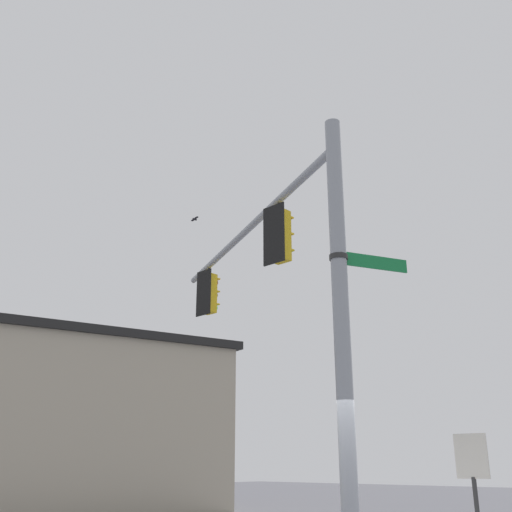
# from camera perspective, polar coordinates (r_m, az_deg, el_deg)

# --- Properties ---
(signal_pole) EXTENTS (0.26, 0.26, 7.19)m
(signal_pole) POSITION_cam_1_polar(r_m,az_deg,el_deg) (9.46, 8.04, -6.64)
(signal_pole) COLOR gray
(signal_pole) RESTS_ON ground
(mast_arm) EXTENTS (7.73, 3.55, 0.16)m
(mast_arm) POSITION_cam_1_polar(r_m,az_deg,el_deg) (14.00, -1.03, 2.26)
(mast_arm) COLOR gray
(traffic_light_nearest_pole) EXTENTS (0.54, 0.49, 1.31)m
(traffic_light_nearest_pole) POSITION_cam_1_polar(r_m,az_deg,el_deg) (12.07, 2.29, 1.87)
(traffic_light_nearest_pole) COLOR black
(traffic_light_mid_inner) EXTENTS (0.54, 0.49, 1.31)m
(traffic_light_mid_inner) POSITION_cam_1_polar(r_m,az_deg,el_deg) (16.19, -4.42, -3.54)
(traffic_light_mid_inner) COLOR black
(street_name_sign) EXTENTS (0.68, 1.33, 0.22)m
(street_name_sign) POSITION_cam_1_polar(r_m,az_deg,el_deg) (9.95, 9.63, -0.39)
(street_name_sign) COLOR #147238
(bird_flying) EXTENTS (0.26, 0.19, 0.08)m
(bird_flying) POSITION_cam_1_polar(r_m,az_deg,el_deg) (17.82, -5.76, 3.47)
(bird_flying) COLOR black
(storefront_building) EXTENTS (11.28, 13.57, 6.09)m
(storefront_building) POSITION_cam_1_polar(r_m,az_deg,el_deg) (24.83, -18.85, -14.63)
(storefront_building) COLOR #A89E89
(storefront_building) RESTS_ON ground
(historical_marker) EXTENTS (0.60, 0.08, 2.13)m
(historical_marker) POSITION_cam_1_polar(r_m,az_deg,el_deg) (11.90, 19.71, -18.89)
(historical_marker) COLOR #333333
(historical_marker) RESTS_ON ground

